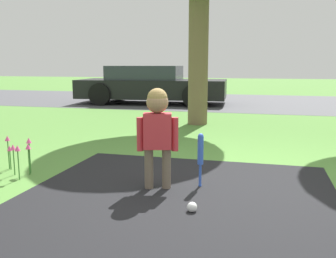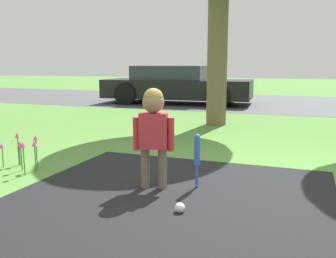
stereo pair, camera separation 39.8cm
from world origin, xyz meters
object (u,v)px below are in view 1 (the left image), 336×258
object	(u,v)px
sports_ball	(192,207)
parked_car	(151,85)
baseball_bat	(200,152)
child	(157,124)

from	to	relation	value
sports_ball	parked_car	bearing A→B (deg)	109.45
parked_car	sports_ball	bearing A→B (deg)	-74.49
baseball_bat	parked_car	size ratio (longest dim) A/B	0.12
child	parked_car	bearing A→B (deg)	92.97
child	baseball_bat	world-z (taller)	child
sports_ball	parked_car	size ratio (longest dim) A/B	0.02
baseball_bat	parked_car	distance (m)	8.13
baseball_bat	child	bearing A→B (deg)	-158.94
child	baseball_bat	size ratio (longest dim) A/B	1.82
baseball_bat	sports_ball	size ratio (longest dim) A/B	6.40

